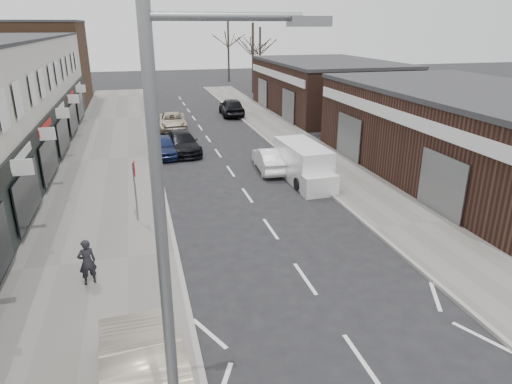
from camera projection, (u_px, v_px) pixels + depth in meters
pavement_left at (109, 160)px, 27.83m from camera, size 5.50×64.00×0.12m
pavement_right at (302, 146)px, 30.81m from camera, size 3.50×64.00×0.12m
brick_block_far at (43, 65)px, 45.72m from camera, size 8.00×10.00×8.00m
right_unit_near at (474, 135)px, 24.40m from camera, size 10.00×18.00×4.50m
right_unit_far at (326, 88)px, 42.55m from camera, size 10.00×16.00×4.50m
tree_far_a at (253, 93)px, 55.20m from camera, size 3.60×3.60×8.00m
tree_far_b at (260, 86)px, 61.23m from camera, size 3.60×3.60×7.50m
tree_far_c at (229, 82)px, 65.96m from camera, size 3.60×3.60×8.50m
street_lamp at (178, 280)px, 6.09m from camera, size 2.23×0.22×8.00m
warning_sign at (135, 173)px, 18.39m from camera, size 0.12×0.80×2.70m
white_van at (304, 164)px, 23.95m from camera, size 1.92×5.06×1.95m
sedan_on_pavement at (144, 378)px, 9.49m from camera, size 2.10×4.99×1.60m
pedestrian at (87, 262)px, 14.19m from camera, size 0.65×0.54×1.52m
parked_car_left_a at (164, 146)px, 28.55m from camera, size 1.57×3.79×1.28m
parked_car_left_b at (182, 143)px, 29.32m from camera, size 2.27×4.73×1.33m
parked_car_left_c at (172, 121)px, 35.85m from camera, size 2.33×4.69×1.28m
parked_car_right_a at (270, 159)px, 25.73m from camera, size 1.68×4.10×1.32m
parked_car_right_b at (232, 107)px, 41.20m from camera, size 2.11×4.77×1.60m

